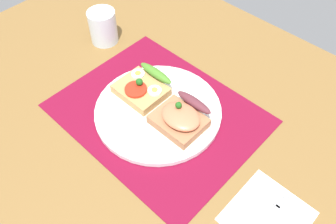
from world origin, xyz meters
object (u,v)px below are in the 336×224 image
at_px(sandwich_egg_tomato, 143,87).
at_px(plate, 158,111).
at_px(napkin, 267,216).
at_px(fork, 272,215).
at_px(sandwich_salmon, 181,117).
at_px(drinking_glass, 103,27).

bearing_deg(sandwich_egg_tomato, plate, -12.90).
bearing_deg(sandwich_egg_tomato, napkin, -7.87).
distance_m(sandwich_egg_tomato, napkin, 0.37).
bearing_deg(plate, fork, -5.93).
relative_size(sandwich_salmon, drinking_glass, 1.21).
distance_m(sandwich_salmon, drinking_glass, 0.35).
height_order(plate, fork, plate).
bearing_deg(napkin, sandwich_salmon, 170.31).
height_order(plate, napkin, plate).
height_order(plate, sandwich_salmon, sandwich_salmon).
bearing_deg(plate, sandwich_salmon, 4.47).
xyz_separation_m(plate, napkin, (0.31, -0.04, -0.01)).
distance_m(fork, drinking_glass, 0.60).
bearing_deg(drinking_glass, sandwich_salmon, -13.09).
xyz_separation_m(sandwich_egg_tomato, napkin, (0.37, -0.05, -0.03)).
relative_size(sandwich_egg_tomato, drinking_glass, 1.23).
distance_m(napkin, fork, 0.01).
xyz_separation_m(fork, drinking_glass, (-0.59, 0.12, 0.04)).
distance_m(napkin, drinking_glass, 0.60).
height_order(sandwich_egg_tomato, drinking_glass, drinking_glass).
distance_m(plate, sandwich_salmon, 0.07).
relative_size(plate, napkin, 2.02).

